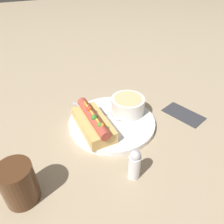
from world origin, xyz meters
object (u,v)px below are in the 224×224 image
object	(u,v)px
drinking_glass	(19,184)
salt_shaker	(134,164)
soup_bowl	(128,104)
spoon	(108,114)
hot_dog	(93,122)

from	to	relation	value
drinking_glass	salt_shaker	world-z (taller)	drinking_glass
soup_bowl	spoon	xyz separation A→B (m)	(-0.01, -0.06, -0.02)
hot_dog	soup_bowl	bearing A→B (deg)	102.85
drinking_glass	spoon	bearing A→B (deg)	123.20
spoon	salt_shaker	xyz separation A→B (m)	(0.21, -0.03, 0.02)
hot_dog	drinking_glass	distance (m)	0.23
spoon	salt_shaker	bearing A→B (deg)	-46.59
spoon	soup_bowl	bearing A→B (deg)	43.48
spoon	drinking_glass	distance (m)	0.31
spoon	drinking_glass	xyz separation A→B (m)	(0.17, -0.26, 0.03)
drinking_glass	soup_bowl	bearing A→B (deg)	116.96
drinking_glass	salt_shaker	bearing A→B (deg)	79.55
hot_dog	spoon	size ratio (longest dim) A/B	1.15
soup_bowl	spoon	bearing A→B (deg)	-96.96
hot_dog	soup_bowl	xyz separation A→B (m)	(-0.03, 0.12, 0.00)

